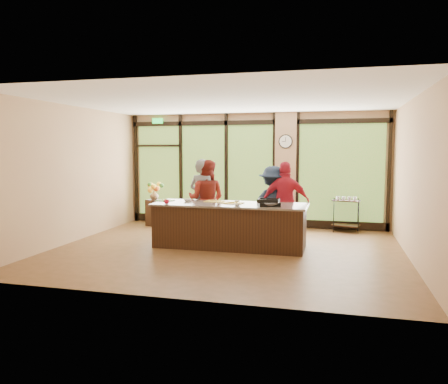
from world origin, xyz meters
The scene contains 25 objects.
floor centered at (0.00, 0.00, 0.00)m, with size 7.00×7.00×0.00m, color #51391C.
ceiling centered at (0.00, 0.00, 3.00)m, with size 7.00×7.00×0.00m, color white.
back_wall centered at (0.00, 3.00, 1.50)m, with size 7.00×7.00×0.00m, color tan.
left_wall centered at (-3.50, 0.00, 1.50)m, with size 6.00×6.00×0.00m, color tan.
right_wall centered at (3.50, 0.00, 1.50)m, with size 6.00×6.00×0.00m, color tan.
window_wall centered at (0.16, 2.95, 1.39)m, with size 6.90×0.12×3.00m.
island_base centered at (0.00, 0.30, 0.44)m, with size 3.10×1.00×0.88m, color black.
countertop centered at (0.00, 0.30, 0.90)m, with size 3.20×1.10×0.04m, color #6E665A.
wall_clock centered at (0.85, 2.87, 2.25)m, with size 0.36×0.04×0.36m.
cook_left centered at (-0.82, 1.01, 0.92)m, with size 0.67×0.44×1.83m, color slate.
cook_midleft centered at (-0.74, 1.03, 0.91)m, with size 0.88×0.69×1.81m, color maroon.
cook_midright centered at (1.08, 1.01, 0.89)m, with size 1.04×0.43×1.78m, color #B51B30.
cook_right centered at (0.78, 1.13, 0.84)m, with size 1.08×0.62×1.68m, color #192337.
roasting_pan centered at (0.84, 0.10, 0.96)m, with size 0.42×0.33×0.07m, color black.
mixing_bowl centered at (0.87, 0.07, 0.96)m, with size 0.35×0.35×0.09m, color silver.
cutting_board_left centered at (-1.50, 0.43, 0.93)m, with size 0.36×0.27×0.01m, color #469536.
cutting_board_center centered at (-0.41, 0.56, 0.93)m, with size 0.39×0.30×0.01m, color gold.
cutting_board_right centered at (0.05, 0.35, 0.93)m, with size 0.42×0.32×0.01m, color gold.
prep_bowl_near centered at (-0.99, 0.47, 0.95)m, with size 0.17×0.17×0.05m, color silver.
prep_bowl_mid centered at (0.22, 0.00, 0.94)m, with size 0.13×0.13×0.04m, color silver.
prep_bowl_far centered at (0.09, 0.60, 0.94)m, with size 0.14×0.14×0.03m, color silver.
red_ramekin centered at (-1.26, -0.08, 0.96)m, with size 0.11×0.11×0.09m, color red.
flower_stand centered at (-2.58, 2.32, 0.35)m, with size 0.35×0.35×0.70m, color black.
flower_vase centered at (-2.58, 2.32, 0.83)m, with size 0.24×0.24×0.25m, color olive.
bar_cart centered at (2.39, 2.67, 0.53)m, with size 0.71×0.52×0.88m.
Camera 1 is at (2.14, -8.47, 2.04)m, focal length 35.00 mm.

